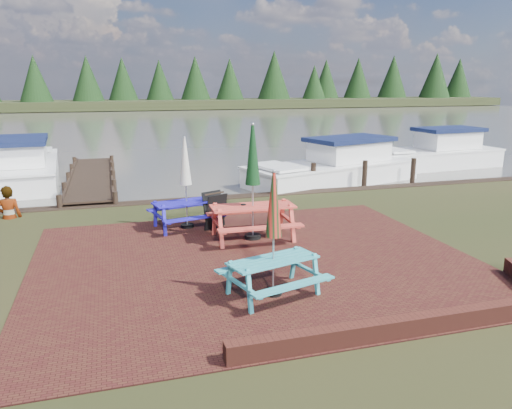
{
  "coord_description": "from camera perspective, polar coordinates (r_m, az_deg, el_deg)",
  "views": [
    {
      "loc": [
        -2.77,
        -8.37,
        3.64
      ],
      "look_at": [
        0.26,
        1.9,
        1.0
      ],
      "focal_mm": 35.0,
      "sensor_mm": 36.0,
      "label": 1
    }
  ],
  "objects": [
    {
      "name": "picnic_table_red",
      "position": [
        11.64,
        -0.37,
        0.49
      ],
      "size": [
        2.0,
        1.79,
        2.72
      ],
      "rotation": [
        0.0,
        0.0,
        -0.03
      ],
      "color": "#CA4134",
      "rests_on": "ground"
    },
    {
      "name": "water",
      "position": [
        45.6,
        -13.07,
        8.91
      ],
      "size": [
        120.0,
        60.0,
        0.02
      ],
      "primitive_type": "cube",
      "color": "#424039",
      "rests_on": "ground"
    },
    {
      "name": "chalkboard",
      "position": [
        12.67,
        -4.75,
        -0.66
      ],
      "size": [
        0.62,
        0.75,
        0.93
      ],
      "rotation": [
        0.0,
        0.0,
        0.41
      ],
      "color": "black",
      "rests_on": "ground"
    },
    {
      "name": "brick_wall",
      "position": [
        8.48,
        21.39,
        -11.49
      ],
      "size": [
        6.21,
        1.79,
        0.3
      ],
      "color": "#4C1E16",
      "rests_on": "ground"
    },
    {
      "name": "picnic_table_blue",
      "position": [
        12.72,
        -7.96,
        0.85
      ],
      "size": [
        1.95,
        1.81,
        2.31
      ],
      "rotation": [
        0.0,
        0.0,
        0.22
      ],
      "color": "#1E16A9",
      "rests_on": "ground"
    },
    {
      "name": "boat_jetty",
      "position": [
        21.28,
        -24.96,
        3.78
      ],
      "size": [
        2.89,
        7.06,
        2.0
      ],
      "rotation": [
        0.0,
        0.0,
        0.08
      ],
      "color": "white",
      "rests_on": "ground"
    },
    {
      "name": "picnic_table_teal",
      "position": [
        8.61,
        1.99,
        -5.62
      ],
      "size": [
        1.91,
        1.79,
        2.2
      ],
      "rotation": [
        0.0,
        0.0,
        0.28
      ],
      "color": "teal",
      "rests_on": "ground"
    },
    {
      "name": "boat_far",
      "position": [
        24.39,
        19.91,
        5.37
      ],
      "size": [
        6.5,
        2.81,
        1.97
      ],
      "rotation": [
        0.0,
        0.0,
        1.66
      ],
      "color": "white",
      "rests_on": "ground"
    },
    {
      "name": "boat_near",
      "position": [
        19.6,
        9.11,
        4.07
      ],
      "size": [
        7.47,
        4.37,
        1.91
      ],
      "rotation": [
        0.0,
        0.0,
        1.86
      ],
      "color": "white",
      "rests_on": "ground"
    },
    {
      "name": "ground",
      "position": [
        9.54,
        1.75,
        -8.59
      ],
      "size": [
        120.0,
        120.0,
        0.0
      ],
      "primitive_type": "plane",
      "color": "black",
      "rests_on": "ground"
    },
    {
      "name": "person",
      "position": [
        15.07,
        -26.71,
        1.86
      ],
      "size": [
        0.68,
        0.48,
        1.79
      ],
      "primitive_type": "imported",
      "rotation": [
        0.0,
        0.0,
        3.22
      ],
      "color": "gray",
      "rests_on": "ground"
    },
    {
      "name": "paving",
      "position": [
        10.43,
        0.03,
        -6.54
      ],
      "size": [
        9.0,
        7.5,
        0.02
      ],
      "primitive_type": "cube",
      "color": "#3A1412",
      "rests_on": "ground"
    },
    {
      "name": "far_treeline",
      "position": [
        74.42,
        -14.7,
        13.13
      ],
      "size": [
        120.0,
        10.0,
        8.1
      ],
      "color": "black",
      "rests_on": "ground"
    },
    {
      "name": "jetty",
      "position": [
        19.98,
        -18.29,
        2.97
      ],
      "size": [
        1.76,
        9.08,
        1.0
      ],
      "color": "black",
      "rests_on": "ground"
    }
  ]
}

